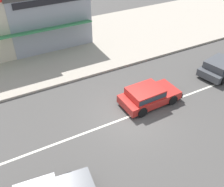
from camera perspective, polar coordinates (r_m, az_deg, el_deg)
ground_plane at (r=14.83m, az=4.31°, el=-4.83°), size 160.00×160.00×0.00m
lane_centre_stripe at (r=14.82m, az=4.31°, el=-4.82°), size 50.40×0.14×0.01m
kerb_strip at (r=22.19m, az=-9.26°, el=10.23°), size 68.00×10.00×0.15m
hatchback_dark_grey_0 at (r=19.50m, az=22.65°, el=5.48°), size 3.84×2.38×1.10m
hatchback_red_1 at (r=15.44m, az=7.86°, el=-0.34°), size 3.68×1.89×1.10m
shopfront_mid_block at (r=22.75m, az=-14.61°, el=16.49°), size 6.33×5.75×4.40m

